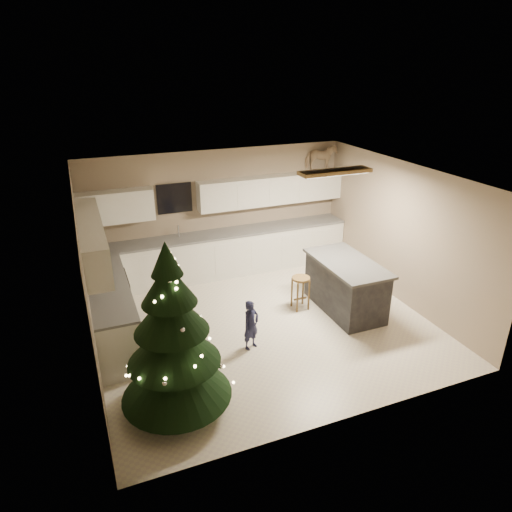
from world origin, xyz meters
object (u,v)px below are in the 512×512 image
object	(u,v)px
bar_stool	(301,285)
rocking_horse	(321,158)
christmas_tree	(173,345)
toddler	(251,325)
island	(345,285)

from	to	relation	value
bar_stool	rocking_horse	bearing A→B (deg)	54.70
christmas_tree	toddler	bearing A→B (deg)	33.21
bar_stool	toddler	world-z (taller)	toddler
toddler	rocking_horse	distance (m)	4.42
christmas_tree	bar_stool	bearing A→B (deg)	33.06
bar_stool	toddler	bearing A→B (deg)	-147.11
bar_stool	rocking_horse	distance (m)	3.12
island	christmas_tree	bearing A→B (deg)	-157.46
toddler	island	bearing A→B (deg)	-10.06
bar_stool	christmas_tree	bearing A→B (deg)	-146.94
island	toddler	world-z (taller)	island
christmas_tree	rocking_horse	bearing A→B (deg)	42.57
christmas_tree	rocking_horse	xyz separation A→B (m)	(4.15, 3.81, 1.33)
christmas_tree	toddler	distance (m)	1.76
toddler	rocking_horse	xyz separation A→B (m)	(2.76, 2.90, 1.88)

